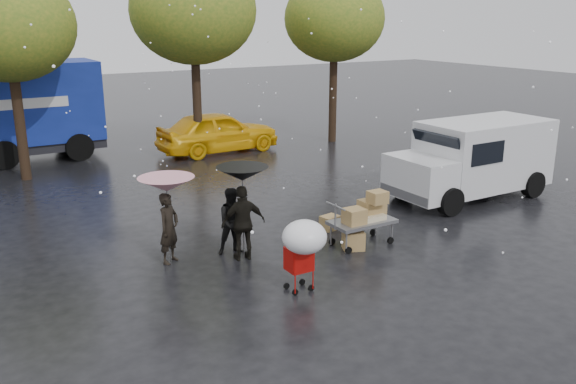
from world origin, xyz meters
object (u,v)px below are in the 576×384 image
person_black (243,223)px  yellow_taxi (218,132)px  shopping_cart (304,241)px  white_van (474,158)px  person_pink (169,228)px  vendor_cart (365,214)px

person_black → yellow_taxi: size_ratio=0.35×
shopping_cart → yellow_taxi: size_ratio=0.31×
white_van → person_black: bearing=-174.0°
shopping_cart → person_black: bearing=95.4°
person_pink → person_black: bearing=-59.5°
person_pink → shopping_cart: person_pink is taller
person_black → vendor_cart: (2.80, -0.62, -0.10)m
yellow_taxi → white_van: bearing=-159.6°
vendor_cart → shopping_cart: (-2.61, -1.47, 0.34)m
person_pink → shopping_cart: size_ratio=1.05×
shopping_cart → yellow_taxi: 12.76m
person_pink → person_black: 1.57m
person_pink → person_black: (1.43, -0.66, 0.06)m
person_pink → person_black: person_black is taller
person_black → white_van: size_ratio=0.34×
person_pink → vendor_cart: 4.42m
vendor_cart → person_black: bearing=167.5°
shopping_cart → vendor_cart: bearing=29.4°
person_pink → yellow_taxi: size_ratio=0.33×
person_black → yellow_taxi: 10.85m
yellow_taxi → vendor_cart: bearing=171.5°
vendor_cart → white_van: white_van is taller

